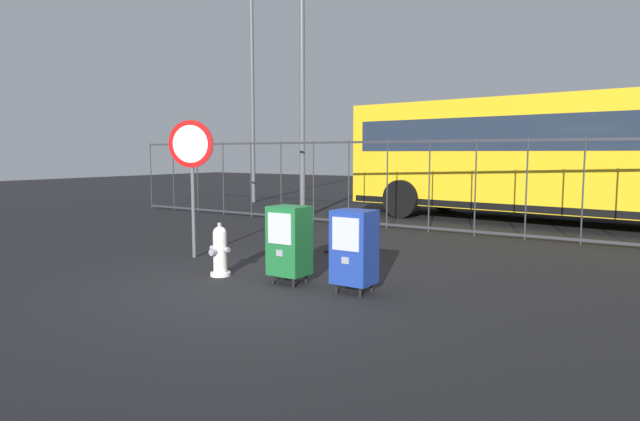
{
  "coord_description": "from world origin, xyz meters",
  "views": [
    {
      "loc": [
        4.56,
        -5.18,
        1.71
      ],
      "look_at": [
        0.3,
        1.2,
        0.9
      ],
      "focal_mm": 30.81,
      "sensor_mm": 36.0,
      "label": 1
    }
  ],
  "objects_px": {
    "fire_hydrant": "(220,251)",
    "street_light_near_right": "(252,77)",
    "stop_sign": "(191,160)",
    "newspaper_box_secondary": "(289,241)",
    "bus_near": "(565,153)",
    "newspaper_box_primary": "(354,247)",
    "traffic_cone": "(339,237)",
    "street_light_near_left": "(302,58)"
  },
  "relations": [
    {
      "from": "street_light_near_left",
      "to": "street_light_near_right",
      "type": "distance_m",
      "value": 4.97
    },
    {
      "from": "newspaper_box_secondary",
      "to": "stop_sign",
      "type": "relative_size",
      "value": 0.46
    },
    {
      "from": "newspaper_box_primary",
      "to": "newspaper_box_secondary",
      "type": "xyz_separation_m",
      "value": [
        -0.95,
        -0.05,
        0.0
      ]
    },
    {
      "from": "bus_near",
      "to": "newspaper_box_primary",
      "type": "bearing_deg",
      "value": -90.56
    },
    {
      "from": "fire_hydrant",
      "to": "stop_sign",
      "type": "height_order",
      "value": "stop_sign"
    },
    {
      "from": "fire_hydrant",
      "to": "stop_sign",
      "type": "relative_size",
      "value": 0.33
    },
    {
      "from": "traffic_cone",
      "to": "bus_near",
      "type": "xyz_separation_m",
      "value": [
        2.49,
        6.1,
        1.45
      ]
    },
    {
      "from": "fire_hydrant",
      "to": "street_light_near_right",
      "type": "height_order",
      "value": "street_light_near_right"
    },
    {
      "from": "stop_sign",
      "to": "street_light_near_right",
      "type": "height_order",
      "value": "street_light_near_right"
    },
    {
      "from": "newspaper_box_secondary",
      "to": "bus_near",
      "type": "bearing_deg",
      "value": 77.63
    },
    {
      "from": "street_light_near_right",
      "to": "stop_sign",
      "type": "bearing_deg",
      "value": -54.94
    },
    {
      "from": "fire_hydrant",
      "to": "street_light_near_right",
      "type": "xyz_separation_m",
      "value": [
        -7.13,
        9.03,
        3.91
      ]
    },
    {
      "from": "fire_hydrant",
      "to": "stop_sign",
      "type": "distance_m",
      "value": 1.96
    },
    {
      "from": "newspaper_box_primary",
      "to": "fire_hydrant",
      "type": "bearing_deg",
      "value": -173.49
    },
    {
      "from": "bus_near",
      "to": "street_light_near_left",
      "type": "xyz_separation_m",
      "value": [
        -5.94,
        -2.34,
        2.41
      ]
    },
    {
      "from": "stop_sign",
      "to": "newspaper_box_primary",
      "type": "bearing_deg",
      "value": -8.71
    },
    {
      "from": "newspaper_box_primary",
      "to": "street_light_near_right",
      "type": "bearing_deg",
      "value": 136.11
    },
    {
      "from": "newspaper_box_secondary",
      "to": "bus_near",
      "type": "relative_size",
      "value": 0.1
    },
    {
      "from": "fire_hydrant",
      "to": "newspaper_box_secondary",
      "type": "height_order",
      "value": "newspaper_box_secondary"
    },
    {
      "from": "traffic_cone",
      "to": "street_light_near_left",
      "type": "distance_m",
      "value": 6.4
    },
    {
      "from": "traffic_cone",
      "to": "street_light_near_right",
      "type": "relative_size",
      "value": 0.07
    },
    {
      "from": "street_light_near_left",
      "to": "street_light_near_right",
      "type": "relative_size",
      "value": 0.96
    },
    {
      "from": "traffic_cone",
      "to": "fire_hydrant",
      "type": "bearing_deg",
      "value": -99.67
    },
    {
      "from": "street_light_near_right",
      "to": "bus_near",
      "type": "bearing_deg",
      "value": -2.71
    },
    {
      "from": "traffic_cone",
      "to": "street_light_near_left",
      "type": "relative_size",
      "value": 0.07
    },
    {
      "from": "newspaper_box_secondary",
      "to": "street_light_near_right",
      "type": "relative_size",
      "value": 0.14
    },
    {
      "from": "stop_sign",
      "to": "street_light_near_right",
      "type": "bearing_deg",
      "value": 125.06
    },
    {
      "from": "fire_hydrant",
      "to": "newspaper_box_primary",
      "type": "distance_m",
      "value": 2.04
    },
    {
      "from": "fire_hydrant",
      "to": "stop_sign",
      "type": "xyz_separation_m",
      "value": [
        -1.31,
        0.74,
        1.25
      ]
    },
    {
      "from": "fire_hydrant",
      "to": "newspaper_box_primary",
      "type": "bearing_deg",
      "value": 6.51
    },
    {
      "from": "stop_sign",
      "to": "street_light_near_left",
      "type": "distance_m",
      "value": 6.27
    },
    {
      "from": "fire_hydrant",
      "to": "street_light_near_left",
      "type": "relative_size",
      "value": 0.1
    },
    {
      "from": "newspaper_box_secondary",
      "to": "fire_hydrant",
      "type": "bearing_deg",
      "value": -170.67
    },
    {
      "from": "street_light_near_left",
      "to": "traffic_cone",
      "type": "bearing_deg",
      "value": -47.49
    },
    {
      "from": "street_light_near_left",
      "to": "street_light_near_right",
      "type": "bearing_deg",
      "value": 145.52
    },
    {
      "from": "fire_hydrant",
      "to": "stop_sign",
      "type": "bearing_deg",
      "value": 150.53
    },
    {
      "from": "traffic_cone",
      "to": "bus_near",
      "type": "relative_size",
      "value": 0.05
    },
    {
      "from": "fire_hydrant",
      "to": "traffic_cone",
      "type": "xyz_separation_m",
      "value": [
        0.42,
        2.46,
        -0.09
      ]
    },
    {
      "from": "newspaper_box_primary",
      "to": "stop_sign",
      "type": "relative_size",
      "value": 0.46
    },
    {
      "from": "stop_sign",
      "to": "street_light_near_right",
      "type": "distance_m",
      "value": 10.47
    },
    {
      "from": "newspaper_box_secondary",
      "to": "bus_near",
      "type": "xyz_separation_m",
      "value": [
        1.84,
        8.38,
        1.14
      ]
    },
    {
      "from": "stop_sign",
      "to": "bus_near",
      "type": "bearing_deg",
      "value": 61.62
    }
  ]
}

